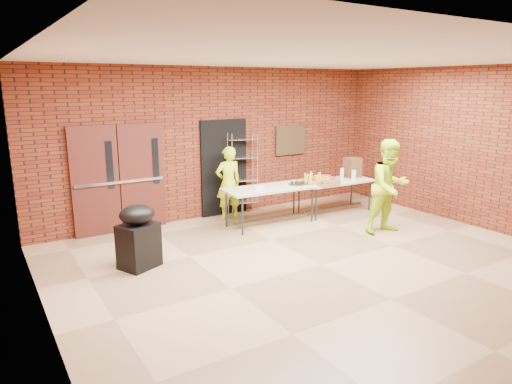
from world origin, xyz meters
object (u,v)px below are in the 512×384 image
Objects in this scene: coffee_dispenser at (352,168)px; table_left at (270,190)px; wire_rack at (243,173)px; covered_grill at (138,236)px; volunteer_man at (390,187)px; table_right at (335,183)px; volunteer_woman at (228,183)px.

table_left is at bearing -177.43° from coffee_dispenser.
wire_rack reaches higher than covered_grill.
coffee_dispenser is at bearing -14.49° from covered_grill.
volunteer_man is at bearing -43.28° from wire_rack.
table_left is at bearing -178.44° from table_right.
table_left is 1.92× the size of covered_grill.
wire_rack is 3.18m from volunteer_man.
volunteer_woman is 3.30m from volunteer_man.
table_right is (1.76, -0.01, -0.05)m from table_left.
volunteer_woman is at bearing 9.03° from covered_grill.
volunteer_woman is (-2.27, 0.85, 0.11)m from table_right.
volunteer_woman is (-0.52, 0.83, 0.06)m from table_left.
wire_rack is 2.09m from table_right.
covered_grill is (-5.39, -0.91, -0.44)m from coffee_dispenser.
volunteer_woman is at bearing 125.36° from table_left.
coffee_dispenser is 0.24× the size of volunteer_man.
wire_rack is 0.92× the size of table_left.
table_left is at bearing 140.74° from volunteer_man.
wire_rack reaches higher than volunteer_woman.
table_right is at bearing -16.05° from wire_rack.
coffee_dispenser is at bearing 6.17° from table_left.
covered_grill is at bearing -133.43° from wire_rack.
covered_grill is at bearing 175.39° from volunteer_man.
table_right is at bearing -14.69° from covered_grill.
table_left is at bearing 127.05° from volunteer_woman.
covered_grill is 0.56× the size of volunteer_man.
table_right is 2.43m from volunteer_woman.
volunteer_man is (-0.71, -1.76, -0.04)m from coffee_dispenser.
coffee_dispenser is (0.61, 0.12, 0.28)m from table_right.
table_right is 0.69m from coffee_dispenser.
wire_rack is at bearing 158.44° from coffee_dispenser.
wire_rack is 1.16× the size of volunteer_woman.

